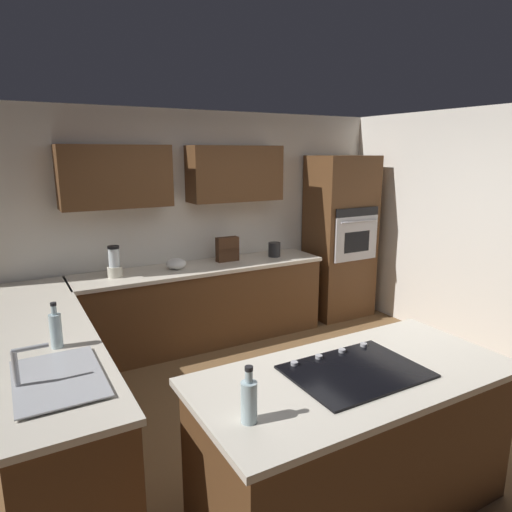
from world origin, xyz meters
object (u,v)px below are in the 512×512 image
object	(u,v)px
wall_oven	(340,237)
cooktop	(355,371)
blender	(114,264)
mixing_bowl	(176,264)
spice_rack	(227,249)
dish_soap_bottle	(56,329)
oil_bottle	(249,400)
sink_unit	(56,378)
kettle	(274,250)

from	to	relation	value
wall_oven	cooktop	xyz separation A→B (m)	(2.17, 2.76, -0.14)
wall_oven	blender	size ratio (longest dim) A/B	6.53
mixing_bowl	cooktop	bearing A→B (deg)	91.73
blender	spice_rack	distance (m)	1.30
mixing_bowl	spice_rack	distance (m)	0.66
dish_soap_bottle	oil_bottle	distance (m)	1.51
blender	mixing_bowl	bearing A→B (deg)	180.00
sink_unit	spice_rack	distance (m)	2.97
spice_rack	oil_bottle	xyz separation A→B (m)	(1.34, 2.98, -0.03)
cooktop	dish_soap_bottle	world-z (taller)	dish_soap_bottle
sink_unit	spice_rack	bearing A→B (deg)	-134.51
wall_oven	oil_bottle	size ratio (longest dim) A/B	7.44
wall_oven	dish_soap_bottle	world-z (taller)	wall_oven
kettle	dish_soap_bottle	bearing A→B (deg)	30.91
blender	mixing_bowl	distance (m)	0.65
sink_unit	blender	distance (m)	2.19
spice_rack	dish_soap_bottle	bearing A→B (deg)	38.97
kettle	oil_bottle	bearing A→B (deg)	56.44
spice_rack	kettle	xyz separation A→B (m)	(-0.60, 0.07, -0.05)
mixing_bowl	dish_soap_bottle	size ratio (longest dim) A/B	0.71
dish_soap_bottle	oil_bottle	bearing A→B (deg)	116.89
wall_oven	oil_bottle	distance (m)	4.13
spice_rack	dish_soap_bottle	size ratio (longest dim) A/B	0.92
blender	dish_soap_bottle	bearing A→B (deg)	65.34
sink_unit	dish_soap_bottle	world-z (taller)	dish_soap_bottle
wall_oven	blender	world-z (taller)	wall_oven
sink_unit	spice_rack	size ratio (longest dim) A/B	2.48
wall_oven	sink_unit	distance (m)	4.20
cooktop	oil_bottle	size ratio (longest dim) A/B	2.69
sink_unit	cooktop	bearing A→B (deg)	154.15
wall_oven	spice_rack	world-z (taller)	wall_oven
blender	spice_rack	bearing A→B (deg)	-177.11
cooktop	mixing_bowl	distance (m)	2.78
kettle	oil_bottle	world-z (taller)	oil_bottle
kettle	wall_oven	bearing A→B (deg)	178.95
sink_unit	dish_soap_bottle	xyz separation A→B (m)	(-0.06, -0.48, 0.11)
mixing_bowl	kettle	size ratio (longest dim) A/B	1.25
cooktop	mixing_bowl	bearing A→B (deg)	-88.27
sink_unit	kettle	distance (m)	3.37
blender	kettle	xyz separation A→B (m)	(-1.90, 0.00, -0.05)
sink_unit	blender	bearing A→B (deg)	-110.81
sink_unit	mixing_bowl	xyz separation A→B (m)	(-1.43, -2.05, 0.04)
spice_rack	cooktop	bearing A→B (deg)	78.76
wall_oven	kettle	bearing A→B (deg)	-1.05
sink_unit	kettle	xyz separation A→B (m)	(-2.68, -2.05, 0.07)
wall_oven	blender	distance (m)	2.90
blender	kettle	distance (m)	1.90
sink_unit	oil_bottle	bearing A→B (deg)	130.50
cooktop	kettle	distance (m)	3.02
oil_bottle	dish_soap_bottle	bearing A→B (deg)	-63.11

